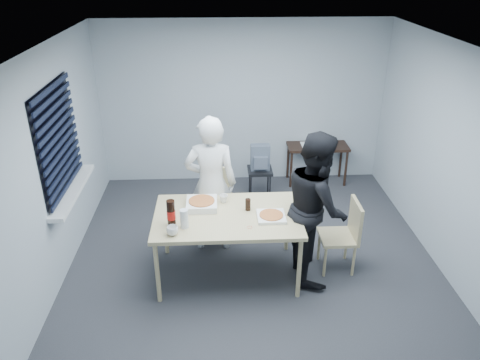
{
  "coord_description": "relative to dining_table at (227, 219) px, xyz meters",
  "views": [
    {
      "loc": [
        -0.41,
        -4.68,
        3.46
      ],
      "look_at": [
        -0.17,
        0.1,
        1.12
      ],
      "focal_mm": 35.0,
      "sensor_mm": 36.0,
      "label": 1
    }
  ],
  "objects": [
    {
      "name": "room",
      "position": [
        -1.88,
        0.53,
        0.7
      ],
      "size": [
        5.0,
        5.0,
        5.0
      ],
      "color": "#2D2E32",
      "rests_on": "ground"
    },
    {
      "name": "dining_table",
      "position": [
        0.0,
        0.0,
        0.0
      ],
      "size": [
        1.65,
        1.04,
        0.8
      ],
      "color": "tan",
      "rests_on": "ground"
    },
    {
      "name": "chair_far",
      "position": [
        -0.12,
        1.0,
        -0.23
      ],
      "size": [
        0.42,
        0.42,
        0.89
      ],
      "color": "tan",
      "rests_on": "ground"
    },
    {
      "name": "chair_right",
      "position": [
        1.39,
        0.05,
        -0.23
      ],
      "size": [
        0.42,
        0.42,
        0.89
      ],
      "color": "tan",
      "rests_on": "ground"
    },
    {
      "name": "person_white",
      "position": [
        -0.18,
        0.6,
        0.14
      ],
      "size": [
        0.65,
        0.42,
        1.77
      ],
      "primitive_type": "imported",
      "rotation": [
        0.0,
        0.0,
        3.14
      ],
      "color": "silver",
      "rests_on": "ground"
    },
    {
      "name": "person_black",
      "position": [
        1.0,
        -0.01,
        0.14
      ],
      "size": [
        0.47,
        0.86,
        1.77
      ],
      "primitive_type": "imported",
      "rotation": [
        0.0,
        0.0,
        1.57
      ],
      "color": "black",
      "rests_on": "ground"
    },
    {
      "name": "side_table",
      "position": [
        1.53,
        2.41,
        -0.17
      ],
      "size": [
        0.97,
        0.43,
        0.65
      ],
      "color": "black",
      "rests_on": "ground"
    },
    {
      "name": "stool",
      "position": [
        0.54,
        1.83,
        -0.34
      ],
      "size": [
        0.37,
        0.37,
        0.51
      ],
      "color": "black",
      "rests_on": "ground"
    },
    {
      "name": "backpack",
      "position": [
        0.54,
        1.82,
        -0.04
      ],
      "size": [
        0.28,
        0.21,
        0.39
      ],
      "rotation": [
        0.0,
        0.0,
        -0.24
      ],
      "color": "slate",
      "rests_on": "stool"
    },
    {
      "name": "pizza_box_a",
      "position": [
        -0.29,
        0.2,
        0.1
      ],
      "size": [
        0.35,
        0.35,
        0.09
      ],
      "rotation": [
        0.0,
        0.0,
        0.2
      ],
      "color": "white",
      "rests_on": "dining_table"
    },
    {
      "name": "pizza_box_b",
      "position": [
        0.49,
        -0.09,
        0.08
      ],
      "size": [
        0.31,
        0.31,
        0.04
      ],
      "rotation": [
        0.0,
        0.0,
        -0.36
      ],
      "color": "white",
      "rests_on": "dining_table"
    },
    {
      "name": "mug_a",
      "position": [
        -0.58,
        -0.38,
        0.11
      ],
      "size": [
        0.17,
        0.17,
        0.1
      ],
      "primitive_type": "imported",
      "rotation": [
        0.0,
        0.0,
        0.52
      ],
      "color": "white",
      "rests_on": "dining_table"
    },
    {
      "name": "mug_b",
      "position": [
        -0.03,
        0.3,
        0.11
      ],
      "size": [
        0.1,
        0.1,
        0.09
      ],
      "primitive_type": "imported",
      "color": "white",
      "rests_on": "dining_table"
    },
    {
      "name": "cola_glass",
      "position": [
        0.24,
        0.1,
        0.13
      ],
      "size": [
        0.07,
        0.07,
        0.14
      ],
      "primitive_type": "cylinder",
      "rotation": [
        0.0,
        0.0,
        0.15
      ],
      "color": "black",
      "rests_on": "dining_table"
    },
    {
      "name": "soda_bottle",
      "position": [
        -0.6,
        -0.19,
        0.2
      ],
      "size": [
        0.09,
        0.09,
        0.3
      ],
      "rotation": [
        0.0,
        0.0,
        -0.41
      ],
      "color": "black",
      "rests_on": "dining_table"
    },
    {
      "name": "plastic_cups",
      "position": [
        -0.46,
        -0.24,
        0.16
      ],
      "size": [
        0.11,
        0.11,
        0.21
      ],
      "primitive_type": "cylinder",
      "rotation": [
        0.0,
        0.0,
        0.28
      ],
      "color": "silver",
      "rests_on": "dining_table"
    },
    {
      "name": "rubber_band",
      "position": [
        0.23,
        -0.28,
        0.06
      ],
      "size": [
        0.07,
        0.07,
        0.0
      ],
      "primitive_type": "torus",
      "rotation": [
        0.0,
        0.0,
        -0.41
      ],
      "color": "red",
      "rests_on": "dining_table"
    },
    {
      "name": "papers",
      "position": [
        1.38,
        2.41,
        -0.09
      ],
      "size": [
        0.28,
        0.35,
        0.01
      ],
      "primitive_type": "cube",
      "rotation": [
        0.0,
        0.0,
        -0.16
      ],
      "color": "white",
      "rests_on": "side_table"
    },
    {
      "name": "black_box",
      "position": [
        1.75,
        2.41,
        -0.06
      ],
      "size": [
        0.16,
        0.11,
        0.07
      ],
      "primitive_type": "cube",
      "rotation": [
        0.0,
        0.0,
        0.02
      ],
      "color": "black",
      "rests_on": "side_table"
    }
  ]
}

